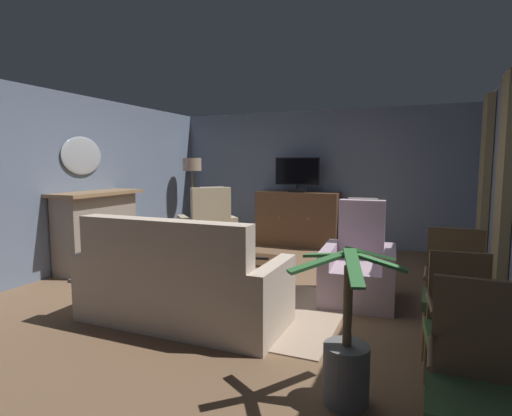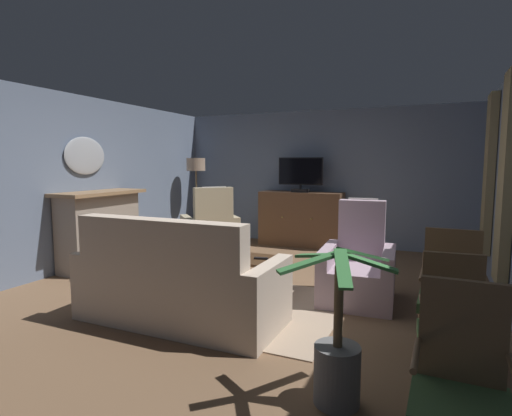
{
  "view_description": "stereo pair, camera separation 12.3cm",
  "coord_description": "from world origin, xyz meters",
  "px_view_note": "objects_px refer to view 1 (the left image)",
  "views": [
    {
      "loc": [
        1.96,
        -4.3,
        1.58
      ],
      "look_at": [
        -0.03,
        0.46,
        1.0
      ],
      "focal_mm": 28.33,
      "sensor_mm": 36.0,
      "label": 1
    },
    {
      "loc": [
        2.07,
        -4.25,
        1.58
      ],
      "look_at": [
        -0.03,
        0.46,
        1.0
      ],
      "focal_mm": 28.33,
      "sensor_mm": 36.0,
      "label": 2
    }
  ],
  "objects_px": {
    "cat": "(194,264)",
    "armchair_near_window": "(359,270)",
    "tv_remote": "(262,258)",
    "floor_lamp": "(192,172)",
    "fireplace": "(98,232)",
    "sofa_floral": "(180,288)",
    "potted_plant_tall_palm_by_window": "(346,362)",
    "wall_mirror_oval": "(82,156)",
    "tv_cabinet": "(298,220)",
    "side_chair_tucked_against_wall": "(454,290)",
    "side_chair_nearest_door": "(460,326)",
    "armchair_angled_to_table": "(208,232)",
    "coffee_table": "(245,261)",
    "television": "(297,174)",
    "folded_newspaper": "(236,256)",
    "side_chair_beside_plant": "(475,383)"
  },
  "relations": [
    {
      "from": "wall_mirror_oval",
      "to": "folded_newspaper",
      "type": "height_order",
      "value": "wall_mirror_oval"
    },
    {
      "from": "armchair_near_window",
      "to": "tv_remote",
      "type": "bearing_deg",
      "value": -170.22
    },
    {
      "from": "sofa_floral",
      "to": "potted_plant_tall_palm_by_window",
      "type": "height_order",
      "value": "sofa_floral"
    },
    {
      "from": "tv_cabinet",
      "to": "coffee_table",
      "type": "relative_size",
      "value": 1.5
    },
    {
      "from": "tv_cabinet",
      "to": "side_chair_nearest_door",
      "type": "xyz_separation_m",
      "value": [
        2.47,
        -4.51,
        0.02
      ]
    },
    {
      "from": "floor_lamp",
      "to": "armchair_near_window",
      "type": "bearing_deg",
      "value": -32.8
    },
    {
      "from": "sofa_floral",
      "to": "floor_lamp",
      "type": "relative_size",
      "value": 1.22
    },
    {
      "from": "sofa_floral",
      "to": "side_chair_nearest_door",
      "type": "distance_m",
      "value": 2.47
    },
    {
      "from": "fireplace",
      "to": "wall_mirror_oval",
      "type": "relative_size",
      "value": 1.9
    },
    {
      "from": "sofa_floral",
      "to": "tv_remote",
      "type": "bearing_deg",
      "value": 72.97
    },
    {
      "from": "fireplace",
      "to": "tv_remote",
      "type": "bearing_deg",
      "value": -2.04
    },
    {
      "from": "cat",
      "to": "potted_plant_tall_palm_by_window",
      "type": "bearing_deg",
      "value": -42.73
    },
    {
      "from": "sofa_floral",
      "to": "potted_plant_tall_palm_by_window",
      "type": "bearing_deg",
      "value": -21.87
    },
    {
      "from": "tv_cabinet",
      "to": "television",
      "type": "relative_size",
      "value": 1.83
    },
    {
      "from": "armchair_near_window",
      "to": "cat",
      "type": "height_order",
      "value": "armchair_near_window"
    },
    {
      "from": "folded_newspaper",
      "to": "floor_lamp",
      "type": "distance_m",
      "value": 3.51
    },
    {
      "from": "wall_mirror_oval",
      "to": "tv_remote",
      "type": "xyz_separation_m",
      "value": [
        2.92,
        -0.1,
        -1.27
      ]
    },
    {
      "from": "side_chair_nearest_door",
      "to": "potted_plant_tall_palm_by_window",
      "type": "xyz_separation_m",
      "value": [
        -0.68,
        -0.3,
        -0.24
      ]
    },
    {
      "from": "armchair_near_window",
      "to": "side_chair_tucked_against_wall",
      "type": "xyz_separation_m",
      "value": [
        0.93,
        -1.05,
        0.2
      ]
    },
    {
      "from": "tv_remote",
      "to": "cat",
      "type": "height_order",
      "value": "tv_remote"
    },
    {
      "from": "armchair_angled_to_table",
      "to": "coffee_table",
      "type": "bearing_deg",
      "value": -48.81
    },
    {
      "from": "folded_newspaper",
      "to": "floor_lamp",
      "type": "relative_size",
      "value": 0.18
    },
    {
      "from": "coffee_table",
      "to": "armchair_near_window",
      "type": "bearing_deg",
      "value": 7.91
    },
    {
      "from": "side_chair_nearest_door",
      "to": "armchair_angled_to_table",
      "type": "bearing_deg",
      "value": 138.59
    },
    {
      "from": "tv_cabinet",
      "to": "cat",
      "type": "relative_size",
      "value": 2.36
    },
    {
      "from": "side_chair_nearest_door",
      "to": "floor_lamp",
      "type": "xyz_separation_m",
      "value": [
        -4.6,
        4.19,
        0.89
      ]
    },
    {
      "from": "side_chair_beside_plant",
      "to": "side_chair_nearest_door",
      "type": "relative_size",
      "value": 1.03
    },
    {
      "from": "folded_newspaper",
      "to": "potted_plant_tall_palm_by_window",
      "type": "relative_size",
      "value": 0.29
    },
    {
      "from": "tv_remote",
      "to": "floor_lamp",
      "type": "height_order",
      "value": "floor_lamp"
    },
    {
      "from": "sofa_floral",
      "to": "armchair_angled_to_table",
      "type": "height_order",
      "value": "armchair_angled_to_table"
    },
    {
      "from": "wall_mirror_oval",
      "to": "sofa_floral",
      "type": "xyz_separation_m",
      "value": [
        2.55,
        -1.32,
        -1.33
      ]
    },
    {
      "from": "folded_newspaper",
      "to": "tv_remote",
      "type": "bearing_deg",
      "value": -2.65
    },
    {
      "from": "tv_remote",
      "to": "cat",
      "type": "distance_m",
      "value": 1.47
    },
    {
      "from": "tv_cabinet",
      "to": "coffee_table",
      "type": "xyz_separation_m",
      "value": [
        0.19,
        -2.89,
        -0.13
      ]
    },
    {
      "from": "tv_cabinet",
      "to": "fireplace",
      "type": "bearing_deg",
      "value": -128.86
    },
    {
      "from": "television",
      "to": "potted_plant_tall_palm_by_window",
      "type": "bearing_deg",
      "value": -69.41
    },
    {
      "from": "tv_cabinet",
      "to": "folded_newspaper",
      "type": "bearing_deg",
      "value": -88.83
    },
    {
      "from": "side_chair_beside_plant",
      "to": "cat",
      "type": "distance_m",
      "value": 4.51
    },
    {
      "from": "side_chair_tucked_against_wall",
      "to": "cat",
      "type": "bearing_deg",
      "value": 157.2
    },
    {
      "from": "side_chair_tucked_against_wall",
      "to": "tv_cabinet",
      "type": "bearing_deg",
      "value": 123.44
    },
    {
      "from": "tv_remote",
      "to": "cat",
      "type": "relative_size",
      "value": 0.26
    },
    {
      "from": "television",
      "to": "potted_plant_tall_palm_by_window",
      "type": "height_order",
      "value": "television"
    },
    {
      "from": "coffee_table",
      "to": "armchair_angled_to_table",
      "type": "relative_size",
      "value": 0.86
    },
    {
      "from": "fireplace",
      "to": "tv_remote",
      "type": "height_order",
      "value": "fireplace"
    },
    {
      "from": "potted_plant_tall_palm_by_window",
      "to": "cat",
      "type": "height_order",
      "value": "potted_plant_tall_palm_by_window"
    },
    {
      "from": "sofa_floral",
      "to": "armchair_near_window",
      "type": "relative_size",
      "value": 1.78
    },
    {
      "from": "television",
      "to": "cat",
      "type": "bearing_deg",
      "value": -111.48
    },
    {
      "from": "fireplace",
      "to": "armchair_near_window",
      "type": "bearing_deg",
      "value": 1.51
    },
    {
      "from": "cat",
      "to": "armchair_near_window",
      "type": "bearing_deg",
      "value": -8.47
    },
    {
      "from": "armchair_angled_to_table",
      "to": "side_chair_nearest_door",
      "type": "distance_m",
      "value": 5.04
    }
  ]
}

